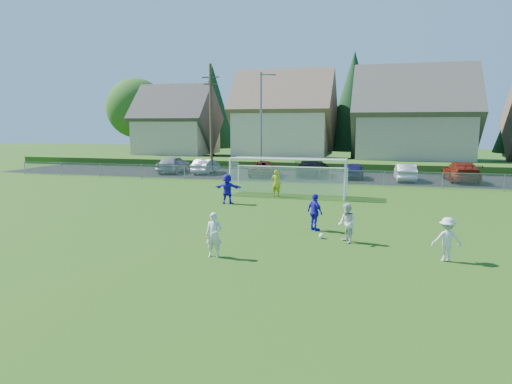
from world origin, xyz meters
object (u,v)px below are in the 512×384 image
(car_d, at_px, (313,167))
(car_g, at_px, (461,172))
(car_c, at_px, (265,169))
(player_blue_b, at_px, (227,189))
(player_white_a, at_px, (214,235))
(player_white_b, at_px, (347,223))
(car_e, at_px, (354,170))
(soccer_goal, at_px, (289,171))
(car_f, at_px, (405,172))
(soccer_ball, at_px, (321,236))
(player_white_c, at_px, (447,239))
(player_blue_a, at_px, (315,212))
(goalkeeper, at_px, (276,183))
(car_a, at_px, (174,164))
(car_b, at_px, (206,166))

(car_d, bearing_deg, car_g, -179.45)
(car_c, bearing_deg, player_blue_b, 91.21)
(player_white_a, xyz_separation_m, player_white_b, (4.33, 3.18, -0.01))
(car_d, height_order, car_e, car_d)
(player_white_b, xyz_separation_m, car_e, (-1.01, 21.87, -0.09))
(player_blue_b, height_order, soccer_goal, soccer_goal)
(player_white_b, xyz_separation_m, car_f, (3.14, 21.22, -0.08))
(car_g, bearing_deg, car_f, 7.17)
(soccer_ball, relative_size, player_white_c, 0.15)
(car_c, distance_m, car_f, 11.93)
(player_blue_b, xyz_separation_m, car_d, (2.72, 15.48, -0.09))
(player_blue_a, height_order, car_d, player_blue_a)
(goalkeeper, xyz_separation_m, car_a, (-12.63, 11.43, -0.05))
(player_white_c, xyz_separation_m, player_blue_a, (-4.94, 3.27, 0.06))
(player_blue_b, bearing_deg, player_blue_a, 136.94)
(player_white_b, distance_m, goalkeeper, 11.73)
(player_white_b, distance_m, car_a, 28.28)
(car_b, relative_size, car_e, 1.03)
(player_white_a, xyz_separation_m, car_f, (7.47, 24.39, -0.09))
(player_white_a, distance_m, player_white_c, 7.94)
(player_white_c, height_order, car_g, car_g)
(player_blue_a, relative_size, car_f, 0.38)
(car_e, xyz_separation_m, car_f, (4.15, -0.65, 0.01))
(car_d, bearing_deg, player_white_c, 112.08)
(car_c, xyz_separation_m, car_e, (7.77, 0.38, 0.01))
(player_blue_a, relative_size, player_blue_b, 0.93)
(car_g, height_order, soccer_goal, soccer_goal)
(car_f, bearing_deg, car_g, -172.61)
(car_d, relative_size, soccer_goal, 0.73)
(player_blue_a, distance_m, car_d, 21.16)
(player_white_b, xyz_separation_m, player_blue_b, (-7.37, 7.18, 0.10))
(soccer_ball, height_order, player_blue_b, player_blue_b)
(soccer_ball, relative_size, player_blue_a, 0.14)
(car_b, relative_size, car_c, 0.85)
(car_d, xyz_separation_m, soccer_goal, (0.15, -11.60, 0.84))
(car_f, bearing_deg, player_white_c, 87.72)
(car_a, height_order, soccer_goal, soccer_goal)
(soccer_ball, height_order, player_white_a, player_white_a)
(car_g, bearing_deg, player_white_b, 68.02)
(car_a, xyz_separation_m, car_f, (20.99, -0.72, -0.12))
(car_e, distance_m, car_g, 8.48)
(player_white_b, height_order, player_blue_a, player_blue_a)
(goalkeeper, height_order, car_a, goalkeeper)
(car_b, bearing_deg, car_c, 171.83)
(player_white_a, relative_size, soccer_goal, 0.21)
(car_f, xyz_separation_m, car_g, (4.32, 0.80, 0.10))
(soccer_ball, bearing_deg, car_g, 68.57)
(car_a, bearing_deg, player_white_b, 127.11)
(player_white_a, relative_size, player_blue_a, 0.97)
(player_blue_b, bearing_deg, player_white_c, 140.90)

